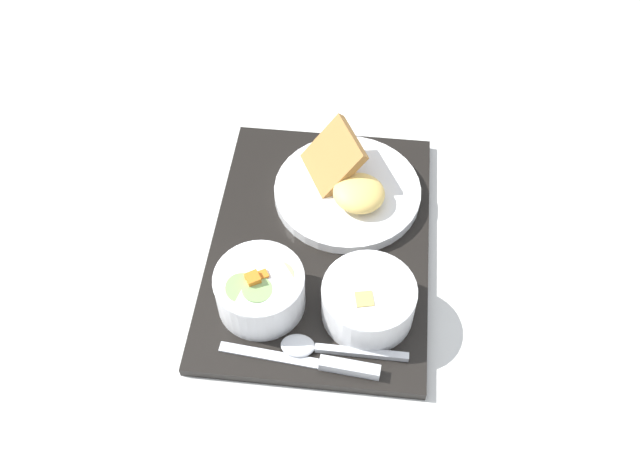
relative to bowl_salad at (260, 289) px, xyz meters
name	(u,v)px	position (x,y,z in m)	size (l,w,h in m)	color
ground_plane	(320,248)	(0.10, -0.07, -0.05)	(4.00, 4.00, 0.00)	silver
serving_tray	(320,245)	(0.10, -0.07, -0.04)	(0.45, 0.34, 0.01)	black
bowl_salad	(260,289)	(0.00, 0.00, 0.00)	(0.12, 0.12, 0.07)	white
bowl_soup	(368,300)	(-0.01, -0.14, 0.00)	(0.12, 0.12, 0.06)	white
plate_main	(348,188)	(0.18, -0.11, -0.02)	(0.21, 0.21, 0.08)	white
knife	(330,365)	(-0.09, -0.09, -0.03)	(0.05, 0.20, 0.01)	silver
spoon	(323,348)	(-0.07, -0.08, -0.03)	(0.04, 0.16, 0.01)	silver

